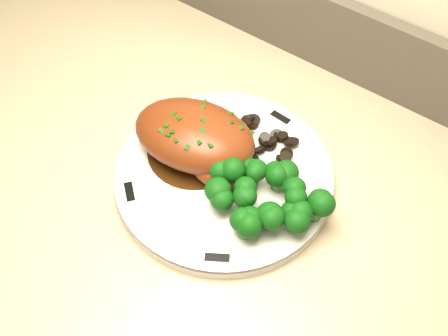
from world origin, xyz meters
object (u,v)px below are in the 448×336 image
Objects in this scene: plate at (224,177)px; chicken_breast at (197,139)px; counter at (202,327)px; broccoli_florets at (265,196)px.

plate is 0.06m from chicken_breast.
chicken_breast is at bearing 119.71° from counter.
plate is 2.02× the size of broccoli_florets.
chicken_breast is 1.33× the size of broccoli_florets.
broccoli_florets is (0.08, 0.04, 0.47)m from counter.
chicken_breast is at bearing 171.00° from broccoli_florets.
plate is at bearing 75.66° from counter.
broccoli_florets reaches higher than plate.
plate is 1.52× the size of chicken_breast.
counter is at bearing -72.43° from chicken_breast.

